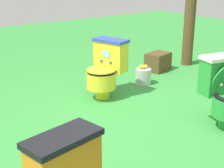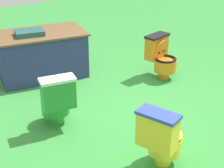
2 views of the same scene
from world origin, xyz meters
name	(u,v)px [view 1 (image 1 of 2)]	position (x,y,z in m)	size (l,w,h in m)	color
ground	(142,140)	(0.00, 0.00, 0.00)	(14.00, 14.00, 0.00)	green
toilet_yellow	(106,68)	(-0.39, -1.17, 0.37)	(0.59, 0.54, 0.73)	yellow
wooden_post	(191,4)	(-2.35, -1.59, 1.00)	(0.18, 0.18, 2.01)	brown
small_crate	(158,62)	(-1.71, -1.62, 0.14)	(0.38, 0.28, 0.28)	brown
lemon_bucket	(143,76)	(-1.09, -1.26, 0.12)	(0.22, 0.22, 0.28)	#B7B7BF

